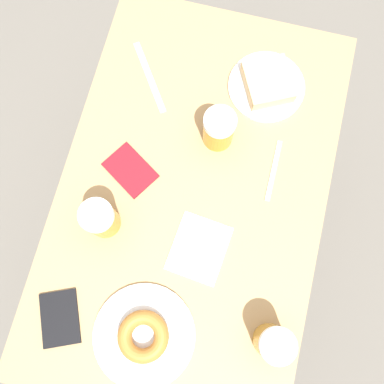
# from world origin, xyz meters

# --- Properties ---
(ground_plane) EXTENTS (8.00, 8.00, 0.00)m
(ground_plane) POSITION_xyz_m (0.00, 0.00, 0.00)
(ground_plane) COLOR #666059
(table) EXTENTS (0.67, 1.08, 0.73)m
(table) POSITION_xyz_m (0.00, 0.00, 0.67)
(table) COLOR tan
(table) RESTS_ON ground_plane
(plate_with_cake) EXTENTS (0.20, 0.20, 0.05)m
(plate_with_cake) POSITION_xyz_m (-0.12, -0.33, 0.75)
(plate_with_cake) COLOR silver
(plate_with_cake) RESTS_ON table
(plate_with_donut) EXTENTS (0.24, 0.24, 0.04)m
(plate_with_donut) POSITION_xyz_m (0.03, 0.36, 0.75)
(plate_with_donut) COLOR silver
(plate_with_donut) RESTS_ON table
(beer_mug_left) EXTENTS (0.08, 0.08, 0.12)m
(beer_mug_left) POSITION_xyz_m (0.19, 0.12, 0.79)
(beer_mug_left) COLOR #C68C23
(beer_mug_left) RESTS_ON table
(beer_mug_center) EXTENTS (0.08, 0.08, 0.12)m
(beer_mug_center) POSITION_xyz_m (-0.26, 0.30, 0.79)
(beer_mug_center) COLOR #C68C23
(beer_mug_center) RESTS_ON table
(beer_mug_right) EXTENTS (0.08, 0.08, 0.12)m
(beer_mug_right) POSITION_xyz_m (-0.03, -0.16, 0.79)
(beer_mug_right) COLOR #C68C23
(beer_mug_right) RESTS_ON table
(napkin_folded) EXTENTS (0.14, 0.16, 0.00)m
(napkin_folded) POSITION_xyz_m (-0.05, 0.13, 0.74)
(napkin_folded) COLOR white
(napkin_folded) RESTS_ON table
(fork) EXTENTS (0.01, 0.16, 0.00)m
(fork) POSITION_xyz_m (-0.19, -0.11, 0.74)
(fork) COLOR silver
(fork) RESTS_ON table
(knife) EXTENTS (0.14, 0.19, 0.00)m
(knife) POSITION_xyz_m (0.19, -0.28, 0.74)
(knife) COLOR silver
(knife) RESTS_ON table
(passport_near_edge) EXTENTS (0.15, 0.14, 0.01)m
(passport_near_edge) POSITION_xyz_m (0.17, -0.02, 0.74)
(passport_near_edge) COLOR maroon
(passport_near_edge) RESTS_ON table
(passport_far_edge) EXTENTS (0.13, 0.15, 0.01)m
(passport_far_edge) POSITION_xyz_m (0.23, 0.37, 0.74)
(passport_far_edge) COLOR black
(passport_far_edge) RESTS_ON table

